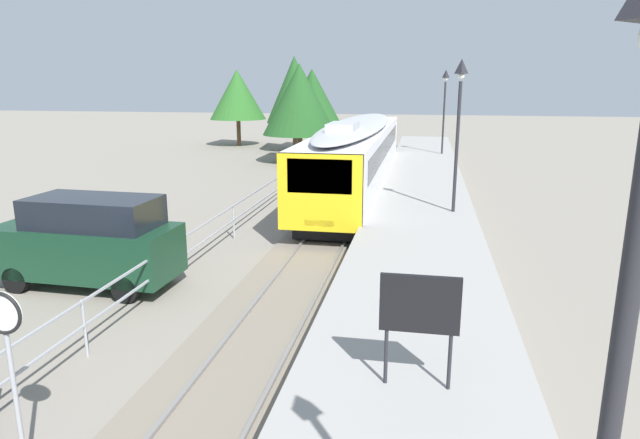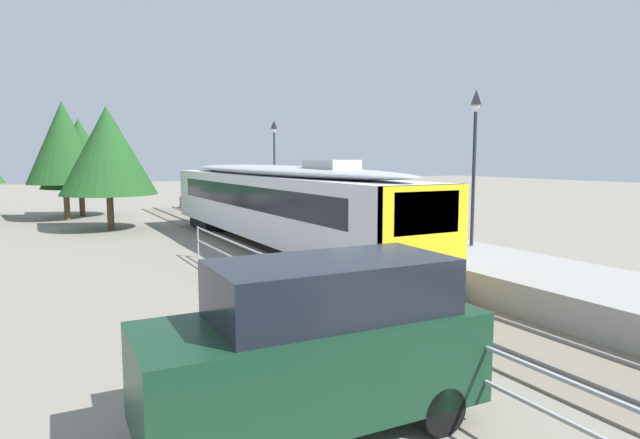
# 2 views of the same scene
# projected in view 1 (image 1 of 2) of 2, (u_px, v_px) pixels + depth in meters

# --- Properties ---
(ground_plane) EXTENTS (160.00, 160.00, 0.00)m
(ground_plane) POSITION_uv_depth(u_px,v_px,m) (251.00, 232.00, 20.82)
(ground_plane) COLOR gray
(track_rails) EXTENTS (3.20, 60.00, 0.14)m
(track_rails) POSITION_uv_depth(u_px,v_px,m) (329.00, 235.00, 20.27)
(track_rails) COLOR slate
(track_rails) RESTS_ON ground
(commuter_train) EXTENTS (2.82, 20.33, 3.74)m
(commuter_train) POSITION_uv_depth(u_px,v_px,m) (357.00, 151.00, 27.47)
(commuter_train) COLOR silver
(commuter_train) RESTS_ON track_rails
(station_platform) EXTENTS (3.90, 60.00, 0.90)m
(station_platform) POSITION_uv_depth(u_px,v_px,m) (420.00, 228.00, 19.58)
(station_platform) COLOR #999691
(station_platform) RESTS_ON ground
(platform_lamp_near_end) EXTENTS (0.34, 0.34, 5.35)m
(platform_lamp_near_end) POSITION_uv_depth(u_px,v_px,m) (636.00, 247.00, 2.90)
(platform_lamp_near_end) COLOR #232328
(platform_lamp_near_end) RESTS_ON station_platform
(platform_lamp_mid_platform) EXTENTS (0.34, 0.34, 5.35)m
(platform_lamp_mid_platform) POSITION_uv_depth(u_px,v_px,m) (459.00, 107.00, 19.25)
(platform_lamp_mid_platform) COLOR #232328
(platform_lamp_mid_platform) RESTS_ON station_platform
(platform_lamp_far_end) EXTENTS (0.34, 0.34, 5.35)m
(platform_lamp_far_end) POSITION_uv_depth(u_px,v_px,m) (445.00, 96.00, 35.60)
(platform_lamp_far_end) COLOR #232328
(platform_lamp_far_end) RESTS_ON station_platform
(platform_notice_board) EXTENTS (1.20, 0.08, 1.80)m
(platform_notice_board) POSITION_uv_depth(u_px,v_px,m) (420.00, 308.00, 8.26)
(platform_notice_board) COLOR #232328
(platform_notice_board) RESTS_ON station_platform
(speed_limit_sign) EXTENTS (0.61, 0.10, 2.81)m
(speed_limit_sign) POSITION_uv_depth(u_px,v_px,m) (6.00, 339.00, 7.41)
(speed_limit_sign) COLOR #9EA0A5
(speed_limit_sign) RESTS_ON ground
(carpark_fence) EXTENTS (0.06, 36.06, 1.25)m
(carpark_fence) POSITION_uv_depth(u_px,v_px,m) (83.00, 316.00, 11.12)
(carpark_fence) COLOR #9EA0A5
(carpark_fence) RESTS_ON ground
(parked_van_dark_green) EXTENTS (4.96, 2.10, 2.51)m
(parked_van_dark_green) POSITION_uv_depth(u_px,v_px,m) (89.00, 241.00, 14.97)
(parked_van_dark_green) COLOR #143823
(parked_van_dark_green) RESTS_ON ground
(tree_behind_carpark) EXTENTS (5.08, 5.08, 6.56)m
(tree_behind_carpark) POSITION_uv_depth(u_px,v_px,m) (312.00, 98.00, 45.77)
(tree_behind_carpark) COLOR brown
(tree_behind_carpark) RESTS_ON ground
(tree_behind_station_far) EXTENTS (4.52, 4.52, 7.52)m
(tree_behind_station_far) POSITION_uv_depth(u_px,v_px,m) (294.00, 90.00, 44.01)
(tree_behind_station_far) COLOR brown
(tree_behind_station_far) RESTS_ON ground
(tree_distant_left) EXTENTS (4.87, 4.87, 6.57)m
(tree_distant_left) POSITION_uv_depth(u_px,v_px,m) (237.00, 95.00, 48.07)
(tree_distant_left) COLOR brown
(tree_distant_left) RESTS_ON ground
(tree_distant_centre) EXTENTS (5.12, 5.12, 6.73)m
(tree_distant_centre) POSITION_uv_depth(u_px,v_px,m) (300.00, 99.00, 37.79)
(tree_distant_centre) COLOR brown
(tree_distant_centre) RESTS_ON ground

